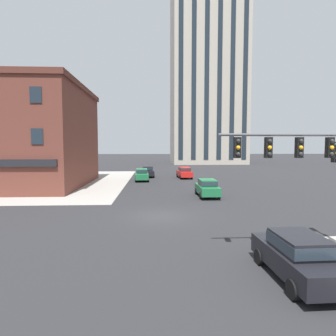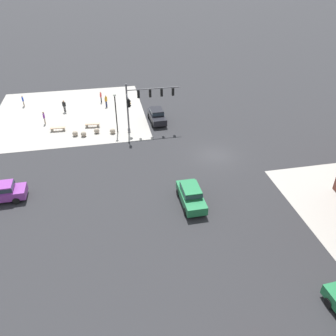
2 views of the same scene
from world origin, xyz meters
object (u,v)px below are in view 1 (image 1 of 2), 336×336
at_px(car_main_northbound_far, 184,172).
at_px(car_main_southbound_near, 298,255).
at_px(car_main_southbound_far, 142,174).
at_px(car_cross_eastbound, 148,171).
at_px(car_parked_curb, 207,187).
at_px(traffic_signal_main, 321,165).

height_order(car_main_northbound_far, car_main_southbound_near, same).
bearing_deg(car_main_southbound_far, car_main_northbound_far, 24.94).
relative_size(car_main_southbound_far, car_cross_eastbound, 0.99).
xyz_separation_m(car_main_southbound_near, car_main_southbound_far, (-6.90, 30.48, 0.00)).
bearing_deg(car_parked_curb, car_main_northbound_far, 91.80).
distance_m(car_main_southbound_far, car_cross_eastbound, 5.23).
distance_m(car_main_southbound_near, car_parked_curb, 17.33).
relative_size(car_main_southbound_near, car_main_southbound_far, 0.99).
xyz_separation_m(car_main_northbound_far, car_main_southbound_far, (-6.31, -2.94, 0.00)).
xyz_separation_m(traffic_signal_main, car_main_southbound_near, (-2.26, -2.53, -3.10)).
bearing_deg(traffic_signal_main, car_main_southbound_near, -131.79).
relative_size(car_main_northbound_far, car_cross_eastbound, 1.00).
height_order(car_main_northbound_far, car_main_southbound_far, same).
bearing_deg(car_cross_eastbound, traffic_signal_main, -75.70).
distance_m(car_main_northbound_far, car_main_southbound_near, 33.42).
height_order(traffic_signal_main, car_parked_curb, traffic_signal_main).
distance_m(traffic_signal_main, car_main_northbound_far, 31.17).
xyz_separation_m(car_main_northbound_far, car_parked_curb, (0.51, -16.09, 0.00)).
bearing_deg(car_main_southbound_far, car_main_southbound_near, -77.24).
xyz_separation_m(car_main_northbound_far, car_cross_eastbound, (-5.60, 2.25, 0.00)).
bearing_deg(traffic_signal_main, car_cross_eastbound, 104.30).
bearing_deg(car_cross_eastbound, car_main_northbound_far, -21.88).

